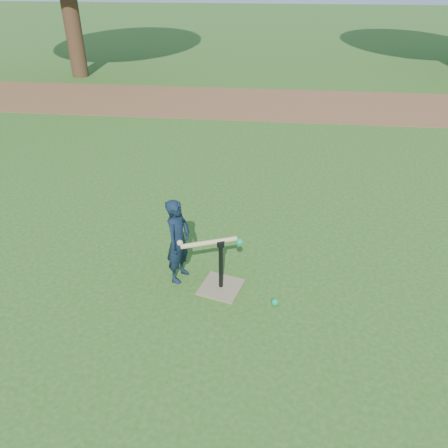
# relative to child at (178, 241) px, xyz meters

# --- Properties ---
(ground) EXTENTS (80.00, 80.00, 0.00)m
(ground) POSITION_rel_child_xyz_m (0.76, -0.15, -0.50)
(ground) COLOR #285116
(ground) RESTS_ON ground
(dirt_strip) EXTENTS (24.00, 3.00, 0.01)m
(dirt_strip) POSITION_rel_child_xyz_m (0.76, 7.35, -0.49)
(dirt_strip) COLOR brown
(dirt_strip) RESTS_ON ground
(child) EXTENTS (0.33, 0.42, 0.99)m
(child) POSITION_rel_child_xyz_m (0.00, 0.00, 0.00)
(child) COLOR black
(child) RESTS_ON ground
(wiffle_ball_ground) EXTENTS (0.08, 0.08, 0.08)m
(wiffle_ball_ground) POSITION_rel_child_xyz_m (1.09, -0.35, -0.46)
(wiffle_ball_ground) COLOR #0D9951
(wiffle_ball_ground) RESTS_ON ground
(batting_tee) EXTENTS (0.53, 0.53, 0.61)m
(batting_tee) POSITION_rel_child_xyz_m (0.49, -0.14, -0.39)
(batting_tee) COLOR #827352
(batting_tee) RESTS_ON ground
(swing_action) EXTENTS (0.69, 0.27, 0.08)m
(swing_action) POSITION_rel_child_xyz_m (0.40, -0.15, 0.11)
(swing_action) COLOR tan
(swing_action) RESTS_ON ground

